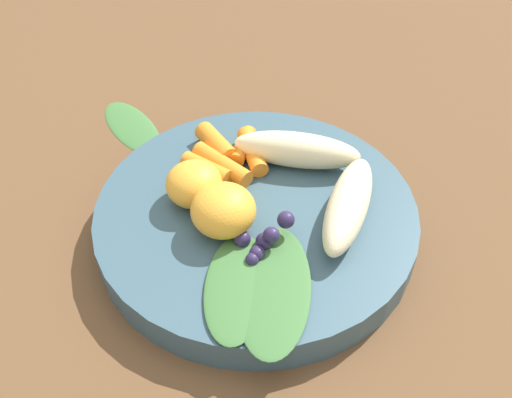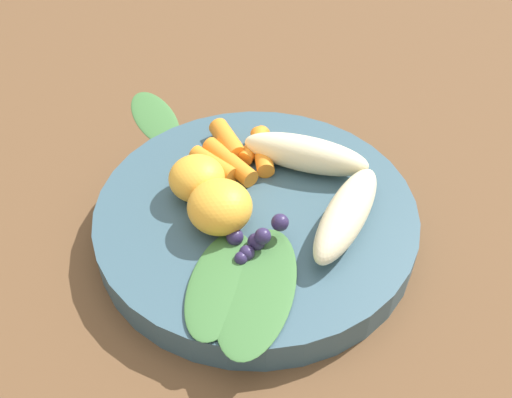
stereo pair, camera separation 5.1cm
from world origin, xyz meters
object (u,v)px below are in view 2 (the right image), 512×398
Objects in this scene: orange_segment_near at (220,207)px; kale_leaf_stray at (155,116)px; bowl at (256,219)px; banana_peeled_left at (305,154)px; banana_peeled_right at (346,214)px.

orange_segment_near reaches higher than kale_leaf_stray.
banana_peeled_left is at bearing 169.84° from bowl.
bowl is at bearing 67.75° from banana_peeled_left.
orange_segment_near is 0.50× the size of kale_leaf_stray.
banana_peeled_left is at bearing -152.51° from kale_leaf_stray.
bowl is 2.40× the size of banana_peeled_left.
bowl reaches higher than kale_leaf_stray.
orange_segment_near reaches higher than bowl.
orange_segment_near reaches higher than banana_peeled_right.
banana_peeled_left is (-0.07, 0.01, 0.03)m from bowl.
banana_peeled_left is 0.11m from orange_segment_near.
banana_peeled_left is 1.08× the size of kale_leaf_stray.
kale_leaf_stray is at bearing -115.87° from bowl.
banana_peeled_left is at bearing 164.56° from orange_segment_near.
kale_leaf_stray is (-0.07, -0.26, -0.05)m from banana_peeled_right.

